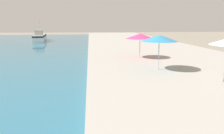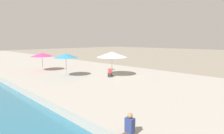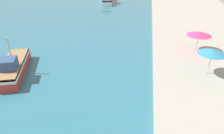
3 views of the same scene
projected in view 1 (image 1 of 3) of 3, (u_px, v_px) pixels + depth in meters
name	position (u px, v px, depth m)	size (l,w,h in m)	color
quay_promenade	(140.00, 47.00, 33.61)	(16.00, 90.00, 0.63)	#A39E93
fishing_boat_mid	(40.00, 37.00, 48.68)	(3.65, 10.94, 4.34)	white
cafe_umbrella_white	(159.00, 38.00, 15.57)	(2.62, 2.62, 2.52)	#B7B7B7
cafe_umbrella_striped	(140.00, 36.00, 21.14)	(2.82, 2.82, 2.36)	#B7B7B7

